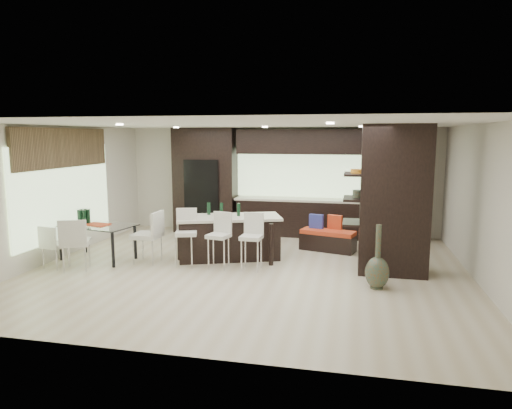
% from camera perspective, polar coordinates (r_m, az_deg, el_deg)
% --- Properties ---
extents(ground, '(8.00, 8.00, 0.00)m').
position_cam_1_polar(ground, '(8.68, -0.85, -8.11)').
color(ground, beige).
rests_on(ground, ground).
extents(back_wall, '(8.00, 0.02, 2.70)m').
position_cam_1_polar(back_wall, '(11.81, 2.99, 3.01)').
color(back_wall, beige).
rests_on(back_wall, ground).
extents(left_wall, '(0.02, 7.00, 2.70)m').
position_cam_1_polar(left_wall, '(10.08, -23.62, 1.35)').
color(left_wall, beige).
rests_on(left_wall, ground).
extents(right_wall, '(0.02, 7.00, 2.70)m').
position_cam_1_polar(right_wall, '(8.45, 26.60, -0.11)').
color(right_wall, beige).
rests_on(right_wall, ground).
extents(ceiling, '(8.00, 7.00, 0.02)m').
position_cam_1_polar(ceiling, '(8.32, -0.89, 10.01)').
color(ceiling, white).
rests_on(ceiling, ground).
extents(window_left, '(0.04, 3.20, 1.90)m').
position_cam_1_polar(window_left, '(10.21, -22.79, 1.48)').
color(window_left, '#B2D199').
rests_on(window_left, left_wall).
extents(window_back, '(3.40, 0.04, 1.20)m').
position_cam_1_polar(window_back, '(11.67, 5.88, 3.89)').
color(window_back, '#B2D199').
rests_on(window_back, back_wall).
extents(stone_accent, '(0.08, 3.00, 0.80)m').
position_cam_1_polar(stone_accent, '(10.14, -22.94, 6.53)').
color(stone_accent, brown).
rests_on(stone_accent, left_wall).
extents(ceiling_spots, '(4.00, 3.00, 0.02)m').
position_cam_1_polar(ceiling_spots, '(8.56, -0.50, 9.83)').
color(ceiling_spots, white).
rests_on(ceiling_spots, ceiling).
extents(back_cabinetry, '(6.80, 0.68, 2.70)m').
position_cam_1_polar(back_cabinetry, '(11.41, 5.20, 2.79)').
color(back_cabinetry, black).
rests_on(back_cabinetry, ground).
extents(refrigerator, '(0.90, 0.68, 1.90)m').
position_cam_1_polar(refrigerator, '(11.94, -6.36, 1.10)').
color(refrigerator, black).
rests_on(refrigerator, ground).
extents(partition_column, '(1.20, 0.80, 2.70)m').
position_cam_1_polar(partition_column, '(8.60, 16.88, 0.58)').
color(partition_column, black).
rests_on(partition_column, ground).
extents(kitchen_island, '(2.26, 1.56, 0.87)m').
position_cam_1_polar(kitchen_island, '(9.39, -3.39, -4.11)').
color(kitchen_island, black).
rests_on(kitchen_island, ground).
extents(stool_left, '(0.49, 0.49, 0.89)m').
position_cam_1_polar(stool_left, '(8.89, -8.67, -4.82)').
color(stool_left, silver).
rests_on(stool_left, ground).
extents(stool_mid, '(0.45, 0.45, 0.86)m').
position_cam_1_polar(stool_mid, '(8.70, -4.70, -5.18)').
color(stool_mid, silver).
rests_on(stool_mid, ground).
extents(stool_right, '(0.40, 0.40, 0.86)m').
position_cam_1_polar(stool_right, '(8.54, -0.58, -5.40)').
color(stool_right, silver).
rests_on(stool_right, ground).
extents(bench, '(1.26, 0.77, 0.45)m').
position_cam_1_polar(bench, '(10.13, 8.97, -4.45)').
color(bench, black).
rests_on(bench, ground).
extents(floor_vase, '(0.40, 0.40, 1.07)m').
position_cam_1_polar(floor_vase, '(7.75, 14.98, -6.33)').
color(floor_vase, '#3D4330').
rests_on(floor_vase, ground).
extents(dining_table, '(1.61, 1.09, 0.71)m').
position_cam_1_polar(dining_table, '(9.81, -19.14, -4.48)').
color(dining_table, white).
rests_on(dining_table, ground).
extents(chair_near, '(0.64, 0.64, 0.91)m').
position_cam_1_polar(chair_near, '(9.18, -21.57, -4.85)').
color(chair_near, silver).
rests_on(chair_near, ground).
extents(chair_far, '(0.47, 0.47, 0.76)m').
position_cam_1_polar(chair_far, '(9.49, -23.75, -5.02)').
color(chair_far, silver).
rests_on(chair_far, ground).
extents(chair_end, '(0.52, 0.52, 0.95)m').
position_cam_1_polar(chair_end, '(9.28, -13.46, -4.22)').
color(chair_end, silver).
rests_on(chair_end, ground).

